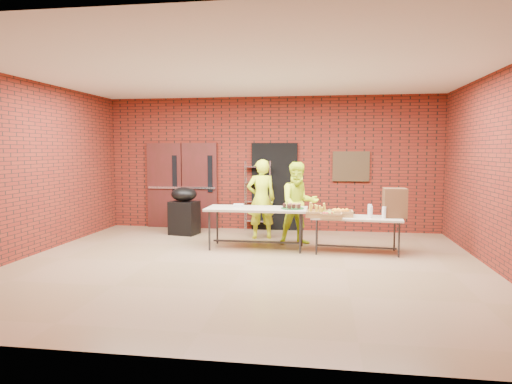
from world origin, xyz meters
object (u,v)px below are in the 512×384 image
at_px(wire_rack, 258,196).
at_px(table_right, 357,220).
at_px(table_left, 257,211).
at_px(volunteer_man, 299,203).
at_px(coffee_dispenser, 395,203).
at_px(covered_grill, 184,211).
at_px(volunteer_woman, 261,199).

height_order(wire_rack, table_right, wire_rack).
xyz_separation_m(wire_rack, table_left, (0.27, -2.00, -0.10)).
bearing_deg(volunteer_man, table_right, -48.01).
height_order(table_left, coffee_dispenser, coffee_dispenser).
distance_m(covered_grill, volunteer_man, 2.77).
xyz_separation_m(wire_rack, coffee_dispenser, (2.88, -2.03, 0.12)).
relative_size(covered_grill, volunteer_man, 0.64).
bearing_deg(coffee_dispenser, table_right, -174.93).
height_order(volunteer_woman, volunteer_man, volunteer_woman).
bearing_deg(volunteer_woman, volunteer_man, 131.11).
height_order(wire_rack, covered_grill, wire_rack).
xyz_separation_m(wire_rack, volunteer_woman, (0.22, -0.97, 0.03)).
bearing_deg(covered_grill, wire_rack, 35.85).
height_order(table_left, volunteer_man, volunteer_man).
xyz_separation_m(coffee_dispenser, covered_grill, (-4.47, 1.28, -0.41)).
xyz_separation_m(covered_grill, volunteer_woman, (1.81, -0.21, 0.32)).
bearing_deg(volunteer_woman, wire_rack, -95.00).
height_order(table_right, coffee_dispenser, coffee_dispenser).
height_order(wire_rack, volunteer_man, volunteer_man).
relative_size(wire_rack, volunteer_woman, 0.96).
distance_m(volunteer_woman, volunteer_man, 0.99).
distance_m(table_left, table_right, 1.92).
height_order(table_right, volunteer_woman, volunteer_woman).
xyz_separation_m(wire_rack, volunteer_man, (1.06, -1.48, 0.01)).
relative_size(wire_rack, table_right, 0.97).
distance_m(wire_rack, volunteer_man, 1.82).
bearing_deg(wire_rack, table_left, -69.72).
relative_size(table_left, covered_grill, 1.81).
relative_size(coffee_dispenser, volunteer_man, 0.32).
bearing_deg(covered_grill, volunteer_woman, 3.72).
bearing_deg(table_right, volunteer_man, 156.00).
xyz_separation_m(table_left, coffee_dispenser, (2.60, -0.04, 0.22)).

